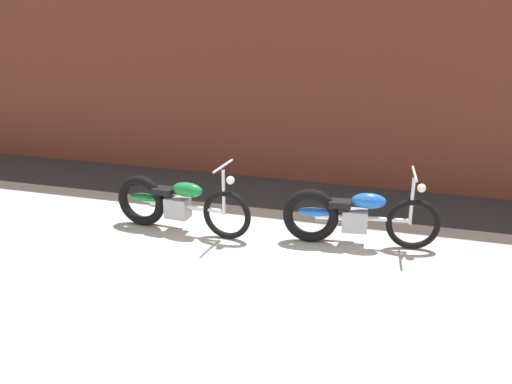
% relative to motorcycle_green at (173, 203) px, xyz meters
% --- Properties ---
extents(ground_plane, '(80.00, 80.00, 0.00)m').
position_rel_motorcycle_green_xyz_m(ground_plane, '(1.55, -2.38, -0.40)').
color(ground_plane, '#2D2D30').
extents(sidewalk_slab, '(36.00, 3.50, 0.01)m').
position_rel_motorcycle_green_xyz_m(sidewalk_slab, '(1.55, -0.63, -0.40)').
color(sidewalk_slab, '#B2ADA3').
rests_on(sidewalk_slab, ground).
extents(brick_building_wall, '(36.00, 0.50, 4.81)m').
position_rel_motorcycle_green_xyz_m(brick_building_wall, '(1.55, 2.82, 2.01)').
color(brick_building_wall, brown).
rests_on(brick_building_wall, ground).
extents(motorcycle_green, '(2.01, 0.58, 1.03)m').
position_rel_motorcycle_green_xyz_m(motorcycle_green, '(0.00, 0.00, 0.00)').
color(motorcycle_green, black).
rests_on(motorcycle_green, ground).
extents(motorcycle_blue, '(2.00, 0.58, 1.03)m').
position_rel_motorcycle_green_xyz_m(motorcycle_blue, '(2.37, 0.21, 0.00)').
color(motorcycle_blue, black).
rests_on(motorcycle_blue, ground).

